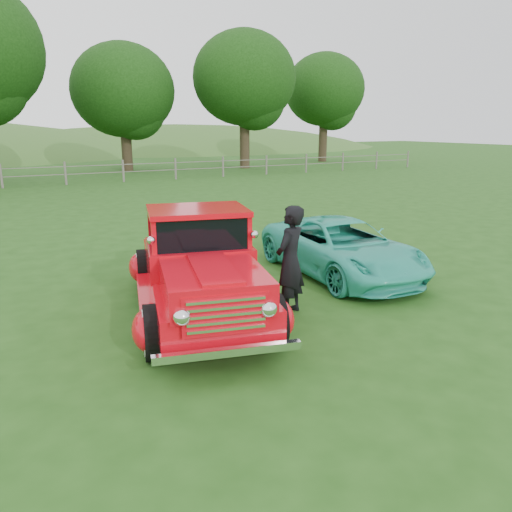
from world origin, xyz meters
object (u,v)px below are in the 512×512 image
tree_near_east (123,90)px  teal_sedan (341,248)px  tree_far_east (325,90)px  red_pickup (198,267)px  tree_mid_east (244,78)px  man (290,261)px

tree_near_east → teal_sedan: size_ratio=2.00×
tree_far_east → red_pickup: tree_far_east is taller
tree_near_east → tree_mid_east: size_ratio=0.88×
red_pickup → teal_sedan: bearing=25.0°
red_pickup → tree_mid_east: bearing=75.2°
tree_near_east → tree_mid_east: 8.30m
tree_far_east → tree_mid_east: bearing=-161.6°
tree_near_east → teal_sedan: 27.25m
tree_mid_east → man: bearing=-115.4°
tree_far_east → teal_sedan: size_ratio=2.13×
red_pickup → teal_sedan: 3.52m
red_pickup → teal_sedan: size_ratio=1.26×
red_pickup → man: size_ratio=2.90×
tree_near_east → tree_mid_east: bearing=-14.0°
tree_near_east → tree_far_east: tree_far_east is taller
tree_mid_east → red_pickup: 29.41m
red_pickup → teal_sedan: (3.44, 0.69, -0.22)m
man → tree_near_east: bearing=-131.1°
tree_near_east → tree_far_east: (17.00, 1.00, 0.61)m
teal_sedan → red_pickup: bearing=-165.5°
tree_near_east → red_pickup: tree_near_east is taller
tree_mid_east → teal_sedan: size_ratio=2.27×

